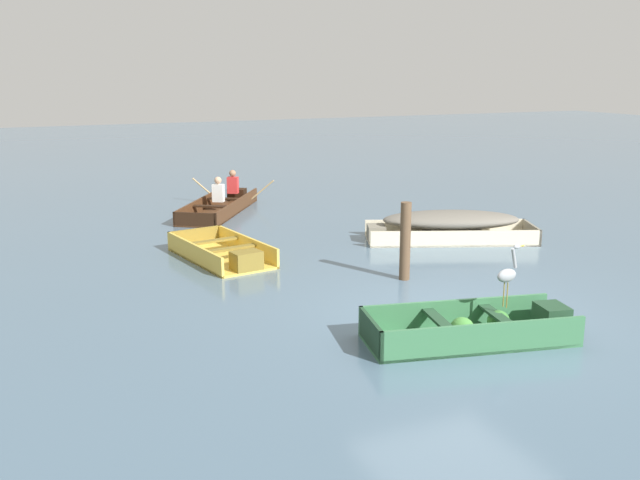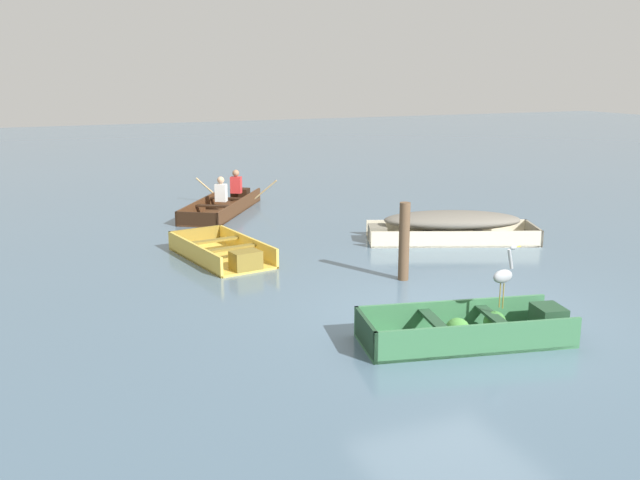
{
  "view_description": "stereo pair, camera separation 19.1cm",
  "coord_description": "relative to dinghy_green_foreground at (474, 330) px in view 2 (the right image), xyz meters",
  "views": [
    {
      "loc": [
        -5.92,
        -8.3,
        3.52
      ],
      "look_at": [
        -0.55,
        3.73,
        0.35
      ],
      "focal_mm": 40.0,
      "sensor_mm": 36.0,
      "label": 1
    },
    {
      "loc": [
        -5.75,
        -8.38,
        3.52
      ],
      "look_at": [
        -0.55,
        3.73,
        0.35
      ],
      "focal_mm": 40.0,
      "sensor_mm": 36.0,
      "label": 2
    }
  ],
  "objects": [
    {
      "name": "ground_plane",
      "position": [
        0.36,
        1.01,
        -0.16
      ],
      "size": [
        80.0,
        80.0,
        0.0
      ],
      "primitive_type": "plane",
      "color": "slate"
    },
    {
      "name": "dinghy_green_foreground",
      "position": [
        0.0,
        0.0,
        0.0
      ],
      "size": [
        2.9,
        1.57,
        0.42
      ],
      "color": "#387047",
      "rests_on": "ground"
    },
    {
      "name": "skiff_cream_near_moored",
      "position": [
        2.85,
        4.92,
        0.21
      ],
      "size": [
        3.67,
        2.39,
        0.64
      ],
      "color": "beige",
      "rests_on": "ground"
    },
    {
      "name": "skiff_yellow_mid_moored",
      "position": [
        -1.93,
        5.31,
        -0.03
      ],
      "size": [
        1.54,
        2.59,
        0.37
      ],
      "color": "#E5BC47",
      "rests_on": "ground"
    },
    {
      "name": "rowboat_dark_varnish_with_crew",
      "position": [
        -0.6,
        10.0,
        0.02
      ],
      "size": [
        3.08,
        3.55,
        0.91
      ],
      "color": "#4C2D19",
      "rests_on": "ground"
    },
    {
      "name": "heron_on_dinghy",
      "position": [
        0.41,
        -0.02,
        0.72
      ],
      "size": [
        0.46,
        0.19,
        0.84
      ],
      "color": "olive",
      "rests_on": "dinghy_green_foreground"
    },
    {
      "name": "mooring_post",
      "position": [
        0.55,
        2.85,
        0.51
      ],
      "size": [
        0.18,
        0.18,
        1.35
      ],
      "primitive_type": "cylinder",
      "color": "brown",
      "rests_on": "ground"
    }
  ]
}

